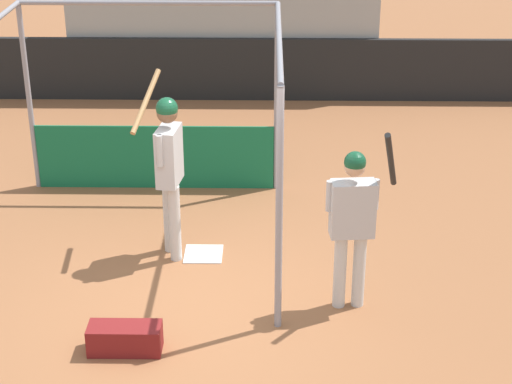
{
  "coord_description": "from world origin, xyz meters",
  "views": [
    {
      "loc": [
        0.81,
        -7.42,
        4.8
      ],
      "look_at": [
        0.68,
        0.78,
        1.05
      ],
      "focal_mm": 60.0,
      "sensor_mm": 36.0,
      "label": 1
    }
  ],
  "objects": [
    {
      "name": "ground_plane",
      "position": [
        0.0,
        0.0,
        0.0
      ],
      "size": [
        60.0,
        60.0,
        0.0
      ],
      "primitive_type": "plane",
      "color": "#935B38"
    },
    {
      "name": "player_waiting",
      "position": [
        1.66,
        0.25,
        1.04
      ],
      "size": [
        0.74,
        0.52,
        1.99
      ],
      "rotation": [
        0.0,
        0.0,
        0.1
      ],
      "color": "silver",
      "rests_on": "ground"
    },
    {
      "name": "batting_cage",
      "position": [
        -0.71,
        2.48,
        1.15
      ],
      "size": [
        3.32,
        3.45,
        2.55
      ],
      "color": "gray",
      "rests_on": "ground"
    },
    {
      "name": "home_plate",
      "position": [
        0.06,
        1.31,
        0.01
      ],
      "size": [
        0.44,
        0.44,
        0.02
      ],
      "color": "white",
      "rests_on": "ground"
    },
    {
      "name": "bleacher_section",
      "position": [
        -0.0,
        8.29,
        1.18
      ],
      "size": [
        5.4,
        2.4,
        2.37
      ],
      "color": "#9E9E99",
      "rests_on": "ground"
    },
    {
      "name": "player_batter",
      "position": [
        -0.3,
        1.32,
        1.18
      ],
      "size": [
        0.55,
        0.94,
        2.05
      ],
      "rotation": [
        0.0,
        0.0,
        1.44
      ],
      "color": "silver",
      "rests_on": "ground"
    },
    {
      "name": "outfield_wall",
      "position": [
        0.0,
        7.03,
        0.55
      ],
      "size": [
        24.0,
        0.12,
        1.09
      ],
      "color": "black",
      "rests_on": "ground"
    },
    {
      "name": "equipment_bag",
      "position": [
        -0.55,
        -0.61,
        0.14
      ],
      "size": [
        0.7,
        0.28,
        0.28
      ],
      "color": "maroon",
      "rests_on": "ground"
    }
  ]
}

